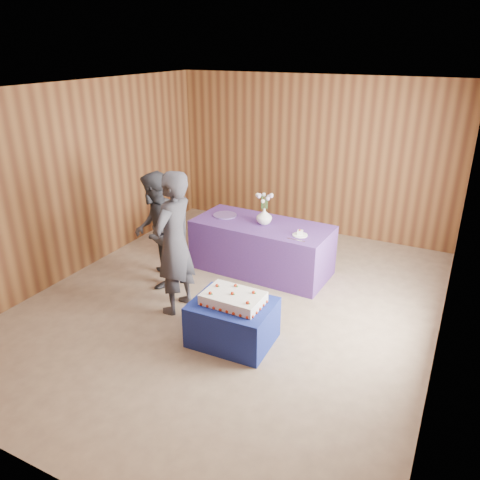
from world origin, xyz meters
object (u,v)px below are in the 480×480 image
Objects in this scene: cake_table at (233,322)px; guest_left at (174,244)px; sheet_cake at (233,298)px; vase at (264,216)px; serving_table at (262,247)px; guest_right at (156,230)px.

guest_left is (-0.97, 0.32, 0.66)m from cake_table.
guest_left reaches higher than cake_table.
vase is at bearing 104.78° from sheet_cake.
sheet_cake is 2.99× the size of vase.
serving_table is (-0.46, 1.80, 0.12)m from cake_table.
sheet_cake is at bearing 33.47° from guest_right.
sheet_cake is 1.08m from guest_left.
guest_right is (-1.58, 0.78, 0.56)m from cake_table.
serving_table is at bearing -168.78° from vase.
cake_table is at bearing -76.70° from vase.
vase is at bearing 161.80° from guest_left.
vase is (-0.43, 1.80, 0.31)m from sheet_cake.
serving_table is at bearing 101.61° from guest_right.
cake_table is 0.56× the size of guest_right.
cake_table is 3.87× the size of vase.
sheet_cake is 1.88m from vase.
sheet_cake reaches higher than cake_table.
vase is 1.54m from guest_right.
sheet_cake is at bearing -76.44° from vase.
guest_left is at bearing 160.16° from cake_table.
cake_table is 1.95m from vase.
serving_table is 1.10× the size of guest_left.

